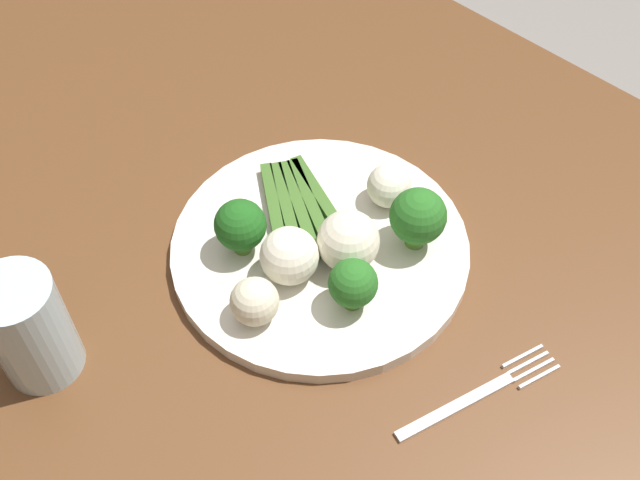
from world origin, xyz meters
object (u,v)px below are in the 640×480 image
broccoli_near_center (240,226)px  cauliflower_back (389,186)px  broccoli_outer_edge (353,284)px  cauliflower_left (347,240)px  water_glass (29,328)px  dining_table (311,349)px  asparagus_bundle (298,207)px  cauliflower_mid (289,256)px  plate (320,248)px  cauliflower_edge (255,302)px  fork (479,394)px  broccoli_back_right (418,217)px

broccoli_near_center → cauliflower_back: (0.06, 0.15, -0.01)m
broccoli_outer_edge → broccoli_near_center: size_ratio=0.91×
cauliflower_left → water_glass: (-0.12, -0.27, 0.01)m
broccoli_outer_edge → dining_table: bearing=-156.2°
asparagus_bundle → cauliflower_left: (0.08, -0.01, 0.02)m
cauliflower_mid → plate: bearing=97.9°
cauliflower_back → broccoli_near_center: bearing=-111.2°
plate → cauliflower_edge: 0.11m
cauliflower_edge → fork: 0.22m
cauliflower_mid → water_glass: (-0.09, -0.22, 0.01)m
asparagus_bundle → cauliflower_mid: bearing=-20.7°
plate → broccoli_back_right: (0.07, 0.07, 0.05)m
broccoli_near_center → cauliflower_edge: 0.08m
cauliflower_edge → plate: bearing=100.7°
plate → asparagus_bundle: (-0.05, 0.01, 0.01)m
broccoli_back_right → cauliflower_mid: (-0.06, -0.12, -0.01)m
cauliflower_left → cauliflower_mid: 0.06m
broccoli_outer_edge → cauliflower_left: 0.05m
cauliflower_mid → water_glass: water_glass is taller
asparagus_bundle → cauliflower_edge: cauliflower_edge is taller
fork → dining_table: bearing=117.1°
plate → fork: 0.21m
broccoli_outer_edge → cauliflower_back: (-0.06, 0.12, -0.01)m
asparagus_bundle → broccoli_back_right: 0.13m
cauliflower_mid → asparagus_bundle: bearing=130.2°
plate → cauliflower_left: bearing=7.1°
dining_table → cauliflower_edge: cauliflower_edge is taller
dining_table → broccoli_near_center: size_ratio=22.08×
water_glass → asparagus_bundle: bearing=82.1°
cauliflower_edge → cauliflower_left: cauliflower_left is taller
broccoli_near_center → cauliflower_mid: 0.06m
broccoli_back_right → cauliflower_left: size_ratio=1.13×
cauliflower_edge → water_glass: 0.19m
broccoli_back_right → broccoli_outer_edge: size_ratio=1.21×
asparagus_bundle → cauliflower_left: 0.08m
asparagus_bundle → cauliflower_edge: 0.13m
cauliflower_left → asparagus_bundle: bearing=172.6°
cauliflower_edge → fork: bearing=25.0°
broccoli_outer_edge → cauliflower_edge: bearing=-126.5°
broccoli_outer_edge → cauliflower_edge: (-0.05, -0.07, -0.01)m
plate → cauliflower_back: size_ratio=6.49×
broccoli_near_center → cauliflower_left: size_ratio=1.03×
dining_table → broccoli_near_center: 0.17m
plate → cauliflower_left: (0.03, 0.00, 0.04)m
broccoli_near_center → cauliflower_edge: broccoli_near_center is taller
plate → water_glass: water_glass is taller
broccoli_back_right → water_glass: size_ratio=0.60×
plate → cauliflower_edge: size_ratio=6.54×
fork → broccoli_near_center: bearing=116.2°
cauliflower_edge → cauliflower_mid: size_ratio=0.81×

